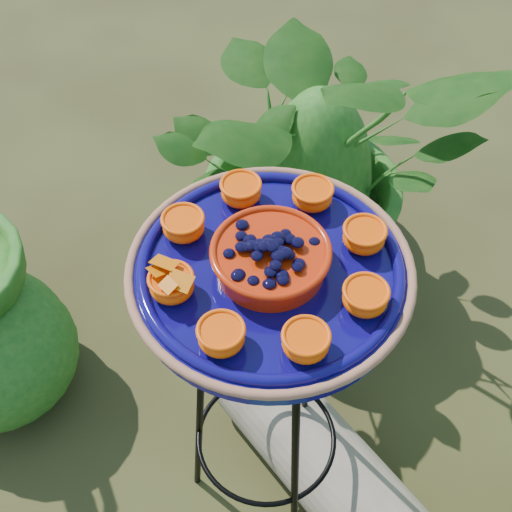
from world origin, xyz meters
name	(u,v)px	position (x,y,z in m)	size (l,w,h in m)	color
ground_plane	(270,487)	(0.00, 0.00, 0.00)	(20.00, 20.00, 0.00)	#312815
tripod_stand	(267,388)	(0.00, -0.01, 0.49)	(0.36, 0.36, 0.80)	black
feeder_dish	(270,269)	(0.00, -0.01, 0.84)	(0.51, 0.51, 0.10)	#0B0758
driftwood_log	(326,464)	(0.06, 0.11, 0.10)	(0.20, 0.20, 0.60)	gray
shrub_back_left	(318,158)	(-0.47, 0.49, 0.43)	(0.78, 0.68, 0.87)	#195015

